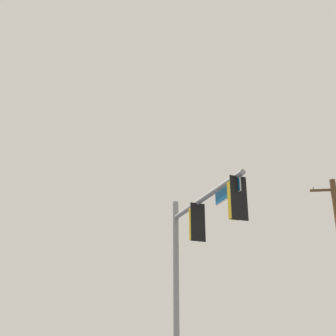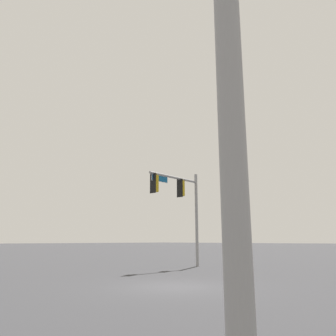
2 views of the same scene
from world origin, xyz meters
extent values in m
plane|color=#2D2D30|center=(0.00, 0.00, 0.00)|extent=(400.00, 400.00, 0.00)
cylinder|color=gray|center=(-8.84, -5.98, 3.35)|extent=(0.21, 0.21, 6.71)
cylinder|color=gray|center=(-6.37, -5.87, 6.11)|extent=(4.94, 0.38, 0.17)
cube|color=black|center=(-6.92, -5.90, 5.44)|extent=(0.05, 0.52, 1.30)
cube|color=#B79314|center=(-7.11, -5.90, 5.44)|extent=(0.37, 0.34, 1.10)
cylinder|color=#B79314|center=(-7.11, -5.90, 6.05)|extent=(0.04, 0.04, 0.12)
cylinder|color=red|center=(-7.31, -5.91, 5.77)|extent=(0.04, 0.22, 0.22)
cylinder|color=#392D05|center=(-7.31, -5.91, 5.44)|extent=(0.04, 0.22, 0.22)
cylinder|color=black|center=(-7.31, -5.91, 5.11)|extent=(0.04, 0.22, 0.22)
cube|color=black|center=(-4.21, -5.78, 5.44)|extent=(0.05, 0.52, 1.30)
cube|color=#B79314|center=(-4.40, -5.79, 5.44)|extent=(0.37, 0.34, 1.10)
cylinder|color=#B79314|center=(-4.40, -5.79, 6.05)|extent=(0.04, 0.04, 0.12)
cylinder|color=red|center=(-4.60, -5.79, 5.77)|extent=(0.04, 0.22, 0.22)
cylinder|color=#392D05|center=(-4.60, -5.79, 5.44)|extent=(0.04, 0.22, 0.22)
cylinder|color=black|center=(-4.60, -5.79, 5.11)|extent=(0.04, 0.22, 0.22)
cube|color=#0A4C7F|center=(-4.85, -5.81, 5.82)|extent=(1.48, 0.10, 0.37)
cube|color=white|center=(-4.85, -5.81, 5.82)|extent=(1.54, 0.09, 0.43)
cylinder|color=gray|center=(7.58, 7.84, 3.74)|extent=(0.26, 0.26, 7.48)
camera|label=1|loc=(6.90, -11.77, 1.25)|focal=50.00mm
camera|label=2|loc=(10.08, 9.43, 1.82)|focal=35.00mm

